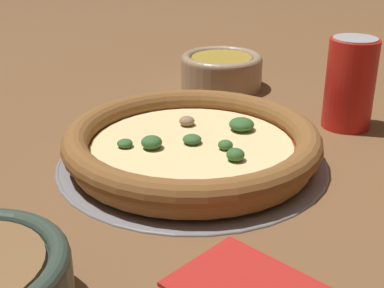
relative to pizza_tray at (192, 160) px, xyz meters
The scene contains 5 objects.
ground_plane 0.00m from the pizza_tray, ahead, with size 3.00×3.00×0.00m, color brown.
pizza_tray is the anchor object (origin of this frame).
pizza 0.02m from the pizza_tray, 74.58° to the right, with size 0.30×0.30×0.04m.
bowl_near 0.30m from the pizza_tray, 26.34° to the right, with size 0.14×0.14×0.06m.
beverage_can 0.25m from the pizza_tray, 78.30° to the right, with size 0.07×0.07×0.12m.
Camera 1 is at (-0.55, 0.17, 0.28)m, focal length 50.00 mm.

